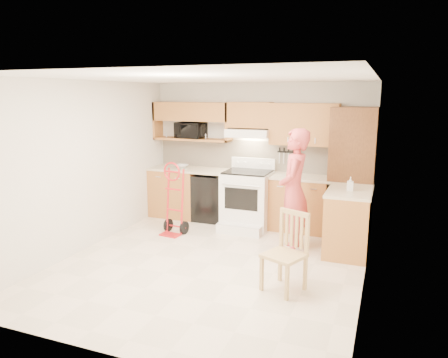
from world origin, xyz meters
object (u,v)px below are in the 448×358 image
Objects in this scene: person at (294,191)px; dining_chair at (284,252)px; microwave at (191,130)px; hand_truck at (173,202)px; range at (246,195)px.

person is 1.93× the size of dining_chair.
hand_truck is at bearing -74.41° from microwave.
microwave is at bearing 162.88° from range.
microwave is at bearing 156.43° from dining_chair.
hand_truck is at bearing -143.15° from range.
range is at bearing 43.51° from hand_truck.
range is at bearing -11.58° from microwave.
dining_chair is (2.40, -2.51, -1.16)m from microwave.
hand_truck reaches higher than dining_chair.
person reaches higher than range.
microwave is 1.59m from hand_truck.
person reaches higher than microwave.
person is at bearing -38.55° from range.
hand_truck is 2.58m from dining_chair.
hand_truck is (-2.01, 0.02, -0.36)m from person.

